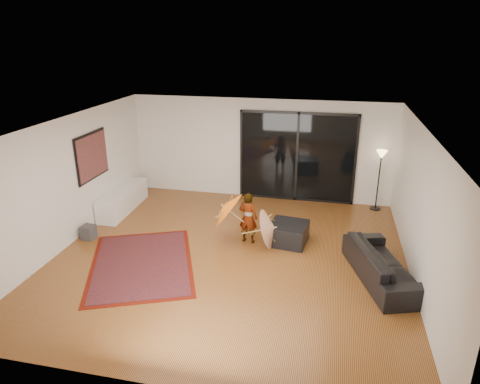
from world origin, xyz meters
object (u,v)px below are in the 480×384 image
(sofa, at_px, (383,264))
(ottoman, at_px, (288,233))
(media_console, at_px, (123,200))
(child, at_px, (248,218))

(sofa, height_order, ottoman, sofa)
(media_console, relative_size, child, 1.77)
(sofa, distance_m, child, 2.89)
(media_console, height_order, ottoman, media_console)
(media_console, bearing_deg, child, -18.51)
(ottoman, relative_size, child, 0.68)
(sofa, bearing_deg, media_console, 54.02)
(media_console, relative_size, sofa, 0.95)
(sofa, relative_size, child, 1.86)
(media_console, xyz_separation_m, sofa, (6.20, -2.01, 0.03))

